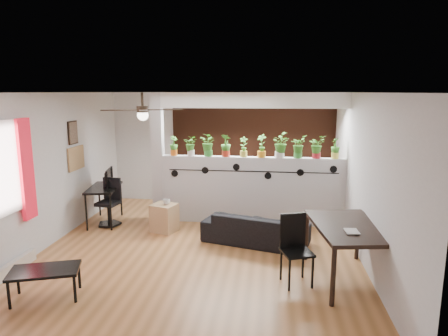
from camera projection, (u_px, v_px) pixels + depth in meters
The scene contains 31 objects.
room_shell at pixel (199, 174), 6.47m from camera, with size 6.30×7.10×2.90m.
partition_wall at pixel (252, 190), 7.96m from camera, with size 3.60×0.18×1.35m, color #BCBCC1.
ceiling_header at pixel (253, 100), 7.63m from camera, with size 3.60×0.18×0.30m, color white.
pier_column at pixel (158, 158), 8.07m from camera, with size 0.22×0.20×2.60m, color #BCBCC1.
brick_panel at pixel (256, 149), 9.28m from camera, with size 3.90×0.05×2.60m, color #9B492D.
vine_decal at pixel (252, 171), 7.79m from camera, with size 3.31×0.01×0.30m.
window_assembly at pixel (3, 172), 5.56m from camera, with size 0.09×1.30×1.55m.
baseboard_heater at pixel (14, 267), 5.83m from camera, with size 0.08×1.00×0.18m, color silver.
corkboard at pixel (76, 158), 7.69m from camera, with size 0.03×0.60×0.45m, color #9B764B.
framed_art at pixel (73, 133), 7.55m from camera, with size 0.03×0.34×0.44m.
ceiling_fan at pixel (143, 112), 6.08m from camera, with size 1.19×1.19×0.43m.
potted_plant_0 at pixel (174, 145), 7.98m from camera, with size 0.24×0.25×0.39m.
potted_plant_1 at pixel (191, 145), 7.94m from camera, with size 0.21×0.18×0.40m.
potted_plant_2 at pixel (208, 144), 7.89m from camera, with size 0.30×0.29×0.46m.
potted_plant_3 at pixel (226, 145), 7.85m from camera, with size 0.28×0.26×0.44m.
potted_plant_4 at pixel (244, 146), 7.81m from camera, with size 0.20×0.16×0.40m.
potted_plant_5 at pixel (262, 145), 7.77m from camera, with size 0.30×0.29×0.46m.
potted_plant_6 at pixel (280, 144), 7.72m from camera, with size 0.27×0.31×0.49m.
potted_plant_7 at pixel (298, 146), 7.69m from camera, with size 0.27×0.29×0.44m.
potted_plant_8 at pixel (317, 146), 7.65m from camera, with size 0.29×0.28×0.44m.
potted_plant_9 at pixel (335, 147), 7.61m from camera, with size 0.25×0.26×0.41m.
sofa at pixel (256, 229), 6.98m from camera, with size 1.73×0.68×0.51m, color black.
cube_shelf at pixel (164, 218), 7.55m from camera, with size 0.43×0.38×0.53m, color #A88158.
cup at pixel (167, 202), 7.49m from camera, with size 0.13×0.13×0.10m, color gray.
computer_desk at pixel (104, 190), 7.98m from camera, with size 0.70×1.10×0.74m.
monitor at pixel (106, 181), 8.09m from camera, with size 0.06×0.33×0.19m, color black.
office_chair at pixel (110, 205), 7.89m from camera, with size 0.48×0.48×0.92m.
dining_table at pixel (348, 231), 5.51m from camera, with size 1.11×1.59×0.80m.
book at pixel (345, 231), 5.21m from camera, with size 0.17×0.23×0.02m, color gray.
folding_chair at pixel (295, 242), 5.49m from camera, with size 0.49×0.49×0.96m.
coffee_table at pixel (45, 272), 5.07m from camera, with size 0.95×0.71×0.39m.
Camera 1 is at (1.17, -6.25, 2.61)m, focal length 32.00 mm.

